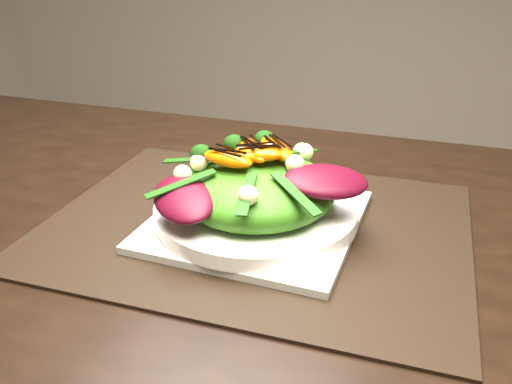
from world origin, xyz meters
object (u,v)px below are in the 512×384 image
(dining_table, at_px, (231,277))
(placemat, at_px, (256,225))
(salad_bowl, at_px, (256,210))
(plate_base, at_px, (256,220))
(lettuce_mound, at_px, (256,189))
(orange_segment, at_px, (263,149))

(dining_table, distance_m, placemat, 0.08)
(salad_bowl, bearing_deg, plate_base, 90.00)
(lettuce_mound, bearing_deg, placemat, 90.00)
(placemat, relative_size, orange_segment, 7.87)
(plate_base, bearing_deg, orange_segment, 92.82)
(placemat, height_order, salad_bowl, salad_bowl)
(dining_table, height_order, salad_bowl, dining_table)
(plate_base, relative_size, lettuce_mound, 1.27)
(plate_base, height_order, orange_segment, orange_segment)
(lettuce_mound, relative_size, orange_segment, 2.96)
(dining_table, distance_m, salad_bowl, 0.09)
(dining_table, xyz_separation_m, salad_bowl, (0.00, 0.08, 0.04))
(plate_base, xyz_separation_m, lettuce_mound, (0.00, -0.00, 0.04))
(plate_base, bearing_deg, dining_table, -91.49)
(dining_table, xyz_separation_m, orange_segment, (0.00, 0.11, 0.11))
(dining_table, bearing_deg, placemat, 88.51)
(placemat, relative_size, plate_base, 2.09)
(plate_base, height_order, salad_bowl, salad_bowl)
(salad_bowl, bearing_deg, lettuce_mound, 0.00)
(placemat, bearing_deg, dining_table, -91.49)
(dining_table, xyz_separation_m, lettuce_mound, (0.00, 0.08, 0.07))
(placemat, height_order, plate_base, plate_base)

